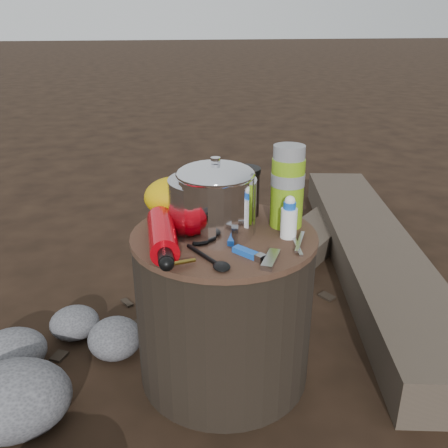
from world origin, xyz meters
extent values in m
plane|color=black|center=(0.00, 0.00, 0.00)|extent=(60.00, 60.00, 0.00)
cylinder|color=black|center=(0.00, 0.00, 0.23)|extent=(0.49, 0.49, 0.45)
cube|color=#42372D|center=(0.75, 0.51, 0.08)|extent=(0.73, 1.81, 0.15)
cube|color=#42372D|center=(0.54, 0.71, 0.05)|extent=(0.97, 0.93, 0.09)
cylinder|color=#B8B8BF|center=(-0.02, 0.03, 0.52)|extent=(0.23, 0.23, 0.14)
cylinder|color=silver|center=(-0.02, 0.00, 0.55)|extent=(0.20, 0.20, 0.20)
cylinder|color=#78A817|center=(0.18, 0.02, 0.56)|extent=(0.09, 0.09, 0.22)
cylinder|color=black|center=(0.08, 0.12, 0.52)|extent=(0.09, 0.09, 0.14)
ellipsoid|color=#D9A907|center=(-0.11, 0.16, 0.51)|extent=(0.17, 0.14, 0.11)
cube|color=#0B174D|center=(-0.01, 0.17, 0.52)|extent=(0.10, 0.06, 0.13)
cube|color=blue|center=(0.02, -0.14, 0.46)|extent=(0.07, 0.09, 0.02)
cube|color=#A2A3A7|center=(0.07, -0.19, 0.46)|extent=(0.07, 0.10, 0.01)
cylinder|color=white|center=(0.16, -0.06, 0.50)|extent=(0.04, 0.04, 0.10)
camera|label=1|loc=(-0.25, -1.14, 0.97)|focal=38.60mm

